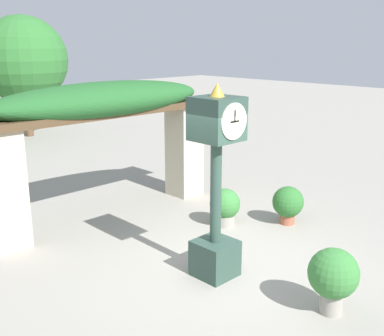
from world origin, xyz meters
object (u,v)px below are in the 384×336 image
object	(u,v)px
potted_plant_far_left	(288,203)
potted_plant_near_left	(225,206)
potted_plant_near_right	(333,276)
pedestal_clock	(216,180)

from	to	relation	value
potted_plant_far_left	potted_plant_near_left	bearing A→B (deg)	139.25
potted_plant_near_right	potted_plant_far_left	world-z (taller)	potted_plant_near_right
pedestal_clock	potted_plant_far_left	xyz separation A→B (m)	(2.58, 0.46, -1.10)
potted_plant_far_left	potted_plant_near_right	bearing A→B (deg)	-135.04
potted_plant_near_left	potted_plant_far_left	world-z (taller)	potted_plant_far_left
pedestal_clock	potted_plant_near_right	bearing A→B (deg)	-79.75
potted_plant_near_left	potted_plant_far_left	distance (m)	1.24
potted_plant_near_left	potted_plant_far_left	bearing A→B (deg)	-40.75
pedestal_clock	potted_plant_near_left	distance (m)	2.36
pedestal_clock	potted_plant_near_left	xyz separation A→B (m)	(1.65, 1.27, -1.13)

